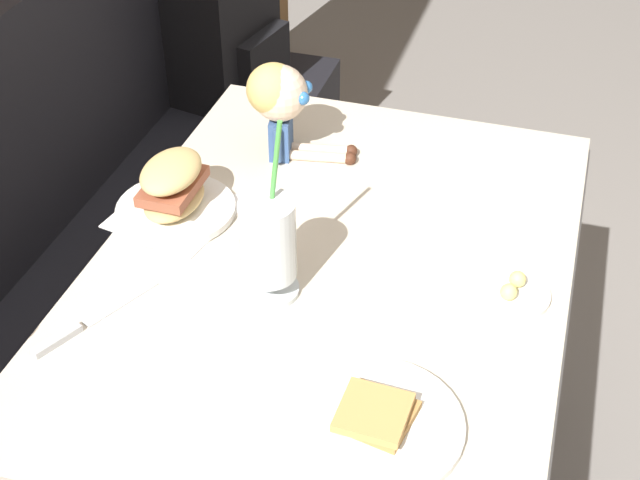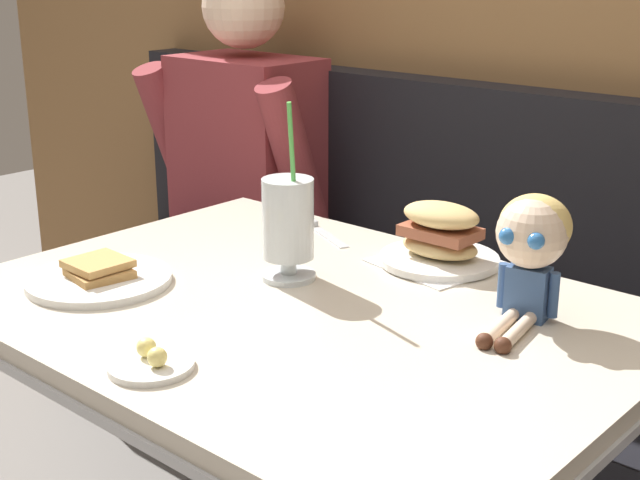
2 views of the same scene
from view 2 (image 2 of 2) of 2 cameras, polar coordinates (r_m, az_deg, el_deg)
The scene contains 9 objects.
booth_bench at distance 2.10m, azimuth 10.69°, elevation -9.70°, with size 2.60×0.48×1.00m.
diner_table at distance 1.55m, azimuth -1.26°, elevation -10.87°, with size 1.11×0.81×0.74m.
toast_plate at distance 1.59m, azimuth -13.90°, elevation -2.32°, with size 0.25×0.25×0.04m.
milkshake_glass at distance 1.54m, azimuth -2.05°, elevation 1.01°, with size 0.10×0.10×0.32m.
sandwich_plate at distance 1.65m, azimuth 7.65°, elevation -0.00°, with size 0.23×0.23×0.12m.
butter_saucer at distance 1.26m, azimuth -10.71°, elevation -7.66°, with size 0.12×0.12×0.04m.
butter_knife at distance 1.87m, azimuth -0.46°, elevation 1.02°, with size 0.22×0.12×0.01m.
seated_doll at distance 1.40m, azimuth 13.33°, elevation 0.02°, with size 0.13×0.23×0.20m.
diner_patron at distance 2.37m, azimuth -5.34°, elevation 4.55°, with size 0.55×0.48×0.81m.
Camera 2 is at (0.92, -0.81, 1.29)m, focal length 50.25 mm.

